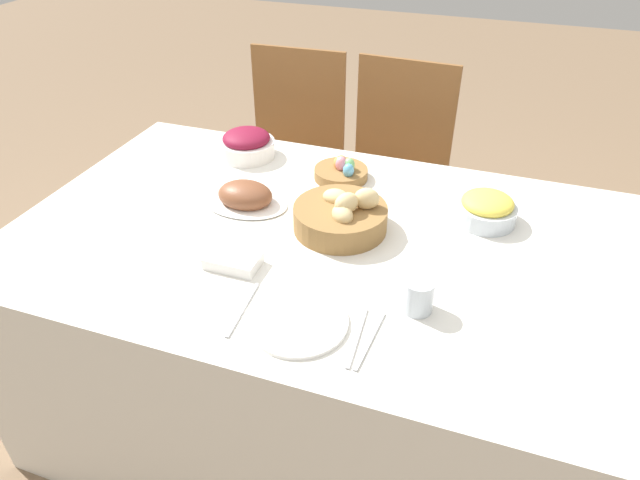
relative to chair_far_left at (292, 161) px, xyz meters
name	(u,v)px	position (x,y,z in m)	size (l,w,h in m)	color
ground_plane	(325,413)	(0.46, -0.88, -0.51)	(12.00, 12.00, 0.00)	#7F664C
dining_table	(325,335)	(0.46, -0.88, -0.13)	(1.78, 1.08, 0.78)	silver
chair_far_left	(292,161)	(0.00, 0.00, 0.00)	(0.44, 0.44, 0.99)	brown
chair_far_center	(393,177)	(0.47, 0.00, 0.00)	(0.44, 0.44, 0.99)	brown
bread_basket	(341,216)	(0.49, -0.83, 0.31)	(0.27, 0.27, 0.13)	olive
egg_basket	(342,171)	(0.40, -0.54, 0.29)	(0.18, 0.18, 0.08)	olive
ham_platter	(245,197)	(0.17, -0.80, 0.29)	(0.26, 0.18, 0.08)	white
beet_salad_bowl	(247,144)	(0.04, -0.49, 0.31)	(0.20, 0.20, 0.10)	white
pineapple_bowl	(486,209)	(0.87, -0.65, 0.30)	(0.18, 0.18, 0.09)	silver
dinner_plate	(298,322)	(0.51, -1.24, 0.27)	(0.23, 0.23, 0.01)	white
fork	(243,309)	(0.37, -1.24, 0.26)	(0.02, 0.19, 0.00)	#B7B7BC
knife	(357,337)	(0.66, -1.24, 0.26)	(0.02, 0.19, 0.00)	#B7B7BC
spoon	(370,340)	(0.69, -1.24, 0.26)	(0.02, 0.19, 0.00)	#B7B7BC
drinking_cup	(418,295)	(0.76, -1.10, 0.30)	(0.07, 0.07, 0.08)	silver
butter_dish	(233,261)	(0.28, -1.09, 0.28)	(0.14, 0.09, 0.03)	white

